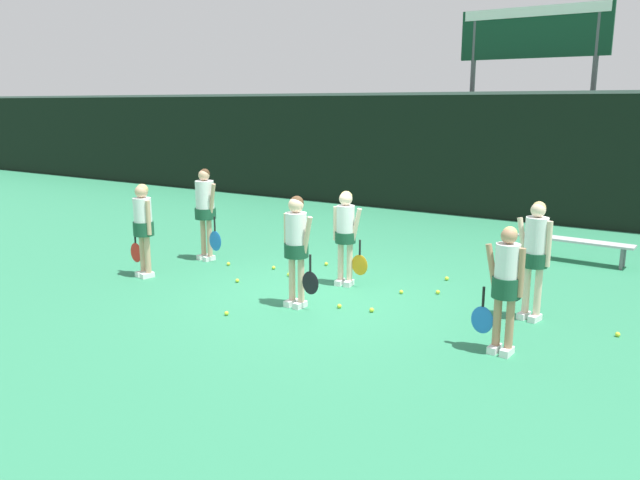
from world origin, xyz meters
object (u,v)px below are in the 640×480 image
object	(u,v)px
tennis_ball_6	(326,264)
player_4	(346,230)
tennis_ball_11	(618,334)
tennis_ball_3	(438,292)
player_1	(297,241)
tennis_ball_4	(274,268)
tennis_ball_9	(401,292)
scoreboard	(532,52)
player_3	(205,206)
player_5	(535,251)
player_0	(143,222)
tennis_ball_10	(447,278)
tennis_ball_2	(289,274)
bench_courtside	(574,242)
tennis_ball_0	(228,264)
player_2	(505,281)
tennis_ball_5	(227,313)
tennis_ball_1	(372,310)
tennis_ball_8	(339,306)
tennis_ball_7	(237,281)

from	to	relation	value
tennis_ball_6	player_4	bearing A→B (deg)	-43.24
tennis_ball_11	tennis_ball_3	bearing A→B (deg)	170.13
player_1	player_4	xyz separation A→B (m)	(0.03, 1.39, -0.06)
tennis_ball_4	tennis_ball_9	world-z (taller)	tennis_ball_4
tennis_ball_4	scoreboard	bearing A→B (deg)	77.29
player_3	tennis_ball_4	size ratio (longest dim) A/B	27.14
player_5	tennis_ball_3	size ratio (longest dim) A/B	24.84
player_0	tennis_ball_10	xyz separation A→B (m)	(4.61, 2.68, -0.95)
tennis_ball_2	tennis_ball_3	size ratio (longest dim) A/B	1.02
scoreboard	bench_courtside	distance (m)	7.21
player_5	tennis_ball_3	bearing A→B (deg)	177.18
player_4	tennis_ball_9	size ratio (longest dim) A/B	25.06
player_0	player_4	xyz separation A→B (m)	(3.26, 1.49, -0.04)
tennis_ball_0	tennis_ball_3	world-z (taller)	same
player_0	player_1	size ratio (longest dim) A/B	0.98
player_3	tennis_ball_11	world-z (taller)	player_3
scoreboard	player_0	size ratio (longest dim) A/B	3.36
tennis_ball_3	tennis_ball_4	bearing A→B (deg)	-176.08
player_2	tennis_ball_5	world-z (taller)	player_2
player_0	player_4	bearing A→B (deg)	35.42
tennis_ball_2	tennis_ball_1	bearing A→B (deg)	-22.98
tennis_ball_0	tennis_ball_5	distance (m)	2.88
player_0	tennis_ball_5	world-z (taller)	player_0
player_3	tennis_ball_0	world-z (taller)	player_3
tennis_ball_1	tennis_ball_11	size ratio (longest dim) A/B	1.05
player_1	scoreboard	bearing A→B (deg)	91.34
player_1	tennis_ball_8	bearing A→B (deg)	27.82
tennis_ball_11	player_0	bearing A→B (deg)	-169.68
scoreboard	tennis_ball_7	bearing A→B (deg)	-101.46
tennis_ball_1	tennis_ball_10	xyz separation A→B (m)	(0.30, 2.21, 0.00)
tennis_ball_0	tennis_ball_1	size ratio (longest dim) A/B	1.00
player_5	tennis_ball_11	distance (m)	1.52
tennis_ball_10	tennis_ball_11	bearing A→B (deg)	-24.19
tennis_ball_11	tennis_ball_10	bearing A→B (deg)	155.81
player_4	tennis_ball_6	size ratio (longest dim) A/B	23.13
tennis_ball_10	tennis_ball_2	bearing A→B (deg)	-152.46
scoreboard	player_0	xyz separation A→B (m)	(-3.68, -10.74, -3.42)
player_2	tennis_ball_10	bearing A→B (deg)	128.02
player_1	tennis_ball_11	bearing A→B (deg)	20.19
player_1	player_2	distance (m)	3.17
tennis_ball_7	tennis_ball_9	size ratio (longest dim) A/B	1.06
tennis_ball_6	tennis_ball_10	size ratio (longest dim) A/B	0.98
tennis_ball_8	player_5	bearing A→B (deg)	22.92
tennis_ball_9	tennis_ball_11	world-z (taller)	tennis_ball_11
player_4	tennis_ball_9	world-z (taller)	player_4
tennis_ball_5	tennis_ball_7	bearing A→B (deg)	125.11
scoreboard	tennis_ball_0	bearing A→B (deg)	-107.46
tennis_ball_8	tennis_ball_10	bearing A→B (deg)	71.08
scoreboard	bench_courtside	size ratio (longest dim) A/B	2.57
player_3	player_4	world-z (taller)	player_3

